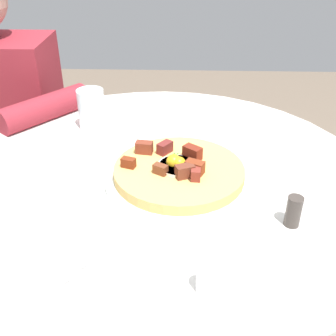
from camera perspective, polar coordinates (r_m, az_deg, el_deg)
name	(u,v)px	position (r m, az deg, el deg)	size (l,w,h in m)	color
dining_table	(159,235)	(1.01, -1.31, -9.23)	(0.95, 0.95, 0.76)	silver
person_seated	(11,164)	(1.52, -20.86, 0.58)	(0.52, 0.44, 1.14)	#2D2D33
pizza_plate	(179,179)	(0.86, 1.51, -1.46)	(0.31, 0.31, 0.01)	silver
breakfast_pizza	(179,170)	(0.85, 1.46, -0.30)	(0.27, 0.27, 0.05)	#DBAF5E
bread_plate	(1,192)	(0.89, -22.01, -3.14)	(0.17, 0.17, 0.01)	white
napkin	(38,252)	(0.73, -17.53, -10.98)	(0.17, 0.14, 0.00)	white
fork	(28,256)	(0.72, -18.67, -11.47)	(0.18, 0.01, 0.01)	silver
knife	(46,244)	(0.73, -16.52, -9.98)	(0.18, 0.01, 0.01)	silver
water_glass	(92,109)	(1.08, -10.50, 7.95)	(0.07, 0.07, 0.10)	silver
salt_shaker	(205,279)	(0.62, 5.19, -15.01)	(0.03, 0.03, 0.05)	white
pepper_shaker	(294,211)	(0.77, 16.92, -5.73)	(0.03, 0.03, 0.06)	#3F3833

